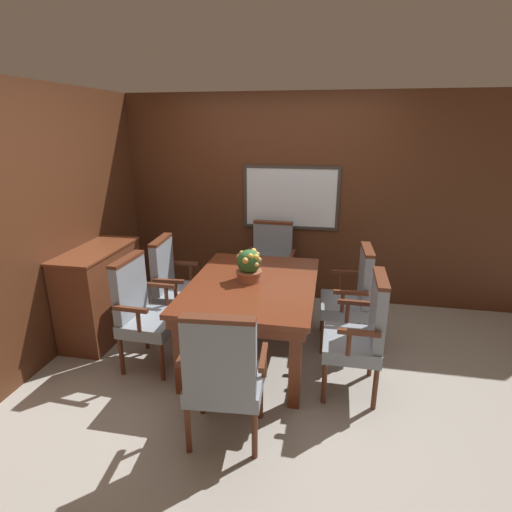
% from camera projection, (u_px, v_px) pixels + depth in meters
% --- Properties ---
extents(ground_plane, '(14.00, 14.00, 0.00)m').
position_uv_depth(ground_plane, '(254.00, 363.00, 3.69)').
color(ground_plane, '#A39E93').
extents(wall_back, '(7.20, 0.08, 2.45)m').
position_uv_depth(wall_back, '(279.00, 200.00, 4.80)').
color(wall_back, '#4C2816').
rests_on(wall_back, ground_plane).
extents(wall_left, '(0.06, 7.20, 2.45)m').
position_uv_depth(wall_left, '(51.00, 225.00, 3.64)').
color(wall_left, '#4C2816').
rests_on(wall_left, ground_plane).
extents(dining_table, '(1.12, 1.54, 0.74)m').
position_uv_depth(dining_table, '(253.00, 292.00, 3.63)').
color(dining_table, maroon).
rests_on(dining_table, ground_plane).
extents(chair_right_near, '(0.45, 0.56, 1.01)m').
position_uv_depth(chair_right_near, '(362.00, 330.00, 3.15)').
color(chair_right_near, '#562B19').
rests_on(chair_right_near, ground_plane).
extents(chair_right_far, '(0.46, 0.57, 1.01)m').
position_uv_depth(chair_right_far, '(353.00, 294.00, 3.84)').
color(chair_right_far, '#562B19').
rests_on(chair_right_far, ground_plane).
extents(chair_head_far, '(0.57, 0.46, 1.01)m').
position_uv_depth(chair_head_far, '(271.00, 261.00, 4.74)').
color(chair_head_far, '#562B19').
rests_on(chair_head_far, ground_plane).
extents(chair_head_near, '(0.58, 0.48, 1.01)m').
position_uv_depth(chair_head_near, '(223.00, 374.00, 2.60)').
color(chair_head_near, '#562B19').
rests_on(chair_head_near, ground_plane).
extents(chair_left_near, '(0.47, 0.57, 1.01)m').
position_uv_depth(chair_left_near, '(142.00, 308.00, 3.53)').
color(chair_left_near, '#562B19').
rests_on(chair_left_near, ground_plane).
extents(chair_left_far, '(0.47, 0.57, 1.01)m').
position_uv_depth(chair_left_far, '(174.00, 282.00, 4.11)').
color(chair_left_far, '#562B19').
rests_on(chair_left_far, ground_plane).
extents(potted_plant, '(0.24, 0.24, 0.29)m').
position_uv_depth(potted_plant, '(249.00, 266.00, 3.59)').
color(potted_plant, '#9E5638').
rests_on(potted_plant, dining_table).
extents(sideboard_cabinet, '(0.46, 1.00, 0.93)m').
position_uv_depth(sideboard_cabinet, '(101.00, 292.00, 4.07)').
color(sideboard_cabinet, brown).
rests_on(sideboard_cabinet, ground_plane).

